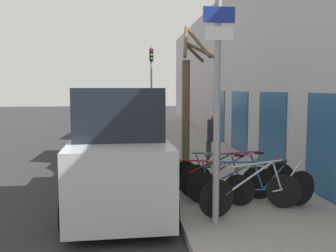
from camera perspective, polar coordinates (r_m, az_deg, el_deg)
ground_plane at (r=13.25m, az=-6.53°, el=-5.01°), size 80.00×80.00×0.00m
sidewalk_curb at (r=16.19m, az=2.77°, el=-2.75°), size 3.20×32.00×0.15m
building_facade at (r=16.31m, az=9.01°, el=8.32°), size 0.23×32.00×6.50m
signpost at (r=6.33m, az=7.48°, el=3.13°), size 0.53×0.13×3.78m
bicycle_0 at (r=7.34m, az=13.89°, el=-9.44°), size 2.49×0.78×0.96m
bicycle_1 at (r=7.60m, az=11.19°, el=-9.01°), size 2.15×0.76×0.91m
bicycle_2 at (r=7.85m, az=5.29°, el=-8.59°), size 1.83×1.24×0.86m
bicycle_3 at (r=8.20m, az=10.58°, el=-7.70°), size 2.55×0.44×0.99m
bicycle_4 at (r=8.29m, az=7.99°, el=-7.63°), size 2.03×1.16×0.94m
parked_car_0 at (r=7.85m, az=-7.51°, el=-4.18°), size 2.12×4.55×2.47m
parked_car_1 at (r=13.42m, az=-7.61°, el=-0.49°), size 2.03×4.47×2.26m
parked_car_2 at (r=18.99m, az=-7.01°, el=1.41°), size 2.16×4.76×2.33m
parked_car_3 at (r=24.66m, az=-6.96°, el=2.41°), size 2.17×4.47×2.35m
pedestrian_near at (r=10.99m, az=6.93°, el=-1.50°), size 0.43×0.36×1.62m
street_tree at (r=10.21m, az=2.98°, el=3.43°), size 1.11×1.56×3.98m
traffic_light at (r=19.80m, az=-2.55°, el=7.38°), size 0.20×0.30×4.50m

